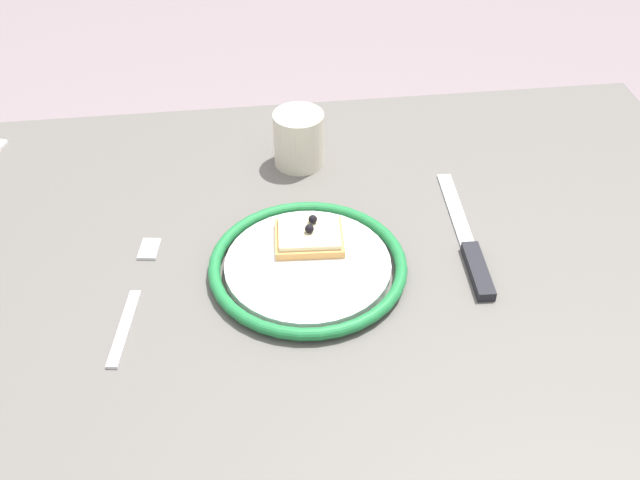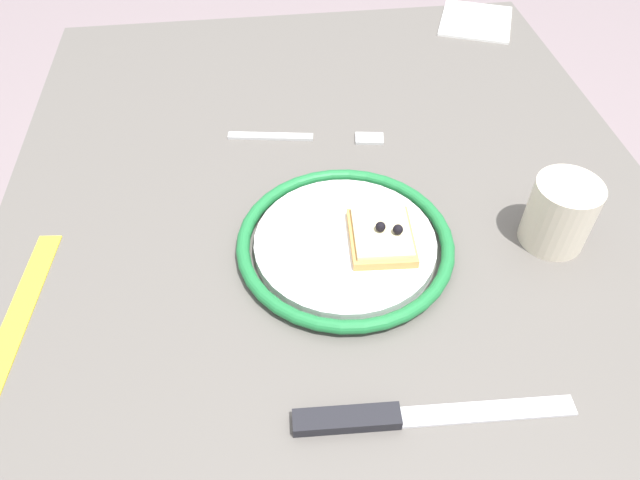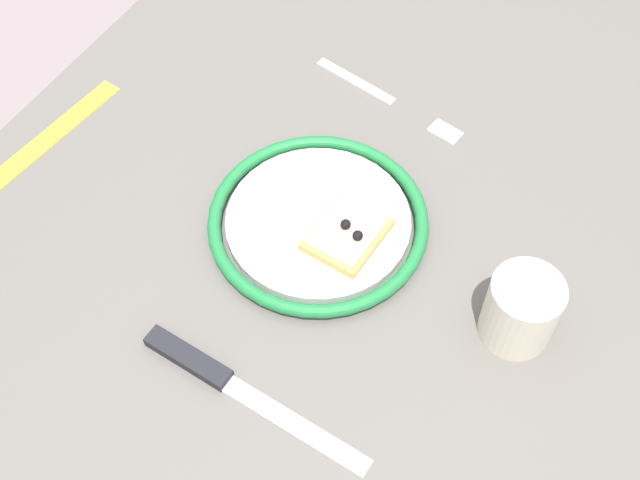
% 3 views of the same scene
% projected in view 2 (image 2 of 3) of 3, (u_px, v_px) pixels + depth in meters
% --- Properties ---
extents(dining_table, '(1.10, 0.76, 0.76)m').
position_uv_depth(dining_table, '(343.00, 305.00, 0.68)').
color(dining_table, '#5B5651').
rests_on(dining_table, ground_plane).
extents(plate, '(0.23, 0.23, 0.02)m').
position_uv_depth(plate, '(342.00, 243.00, 0.61)').
color(plate, white).
rests_on(plate, dining_table).
extents(pizza_slice_near, '(0.08, 0.07, 0.03)m').
position_uv_depth(pizza_slice_near, '(381.00, 232.00, 0.60)').
color(pizza_slice_near, tan).
rests_on(pizza_slice_near, plate).
extents(knife, '(0.03, 0.24, 0.01)m').
position_uv_depth(knife, '(386.00, 417.00, 0.48)').
color(knife, silver).
rests_on(knife, dining_table).
extents(fork, '(0.05, 0.20, 0.00)m').
position_uv_depth(fork, '(308.00, 137.00, 0.75)').
color(fork, silver).
rests_on(fork, dining_table).
extents(cup, '(0.07, 0.07, 0.08)m').
position_uv_depth(cup, '(560.00, 213.00, 0.60)').
color(cup, beige).
rests_on(cup, dining_table).
extents(napkin, '(0.16, 0.15, 0.00)m').
position_uv_depth(napkin, '(476.00, 21.00, 0.96)').
color(napkin, white).
rests_on(napkin, dining_table).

